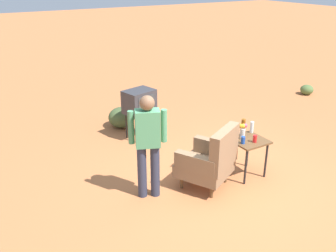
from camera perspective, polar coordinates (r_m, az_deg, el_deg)
ground_plane at (r=6.30m, az=8.07°, el=-8.64°), size 60.00×60.00×0.00m
armchair at (r=5.93m, az=6.55°, el=-5.13°), size 1.04×1.04×1.06m
side_table at (r=6.35m, az=12.18°, el=-2.86°), size 0.56×0.56×0.67m
tv_on_stand at (r=7.60m, az=-4.43°, el=3.70°), size 0.69×0.57×1.03m
person_standing at (r=5.48m, az=-3.10°, el=-2.31°), size 0.53×0.34×1.64m
bottle_tall_amber at (r=6.38m, az=11.45°, el=-0.22°), size 0.07×0.07×0.30m
bottle_short_clear at (r=6.55m, az=12.74°, el=-0.17°), size 0.06×0.06×0.20m
soda_can_blue at (r=6.13m, az=11.45°, el=-2.12°), size 0.07×0.07×0.12m
soda_can_red at (r=6.21m, az=13.19°, el=-1.91°), size 0.07×0.07×0.12m
flower_vase at (r=6.27m, az=11.39°, el=-0.66°), size 0.15×0.10×0.27m
shrub_near at (r=8.36m, az=-7.14°, el=1.34°), size 0.58×0.58×0.45m
shrub_mid at (r=11.27m, az=20.53°, el=5.25°), size 0.36×0.36×0.28m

